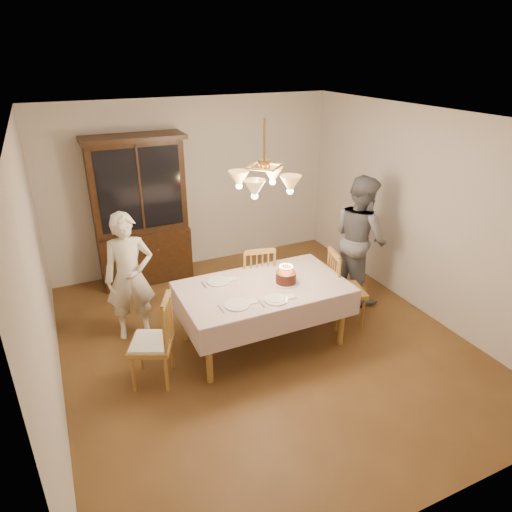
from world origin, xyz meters
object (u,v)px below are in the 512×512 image
dining_table (263,292)px  birthday_cake (286,278)px  chair_far_side (256,283)px  elderly_woman (130,277)px  china_hutch (141,214)px

dining_table → birthday_cake: bearing=-10.0°
chair_far_side → elderly_woman: 1.60m
dining_table → chair_far_side: 0.71m
dining_table → chair_far_side: (0.20, 0.63, -0.24)m
dining_table → birthday_cake: 0.30m
dining_table → elderly_woman: size_ratio=1.21×
china_hutch → birthday_cake: 2.58m
china_hutch → elderly_woman: size_ratio=1.38×
china_hutch → chair_far_side: china_hutch is taller
chair_far_side → china_hutch: bearing=123.9°
dining_table → chair_far_side: chair_far_side is taller
birthday_cake → elderly_woman: bearing=152.1°
dining_table → birthday_cake: (0.26, -0.05, 0.14)m
chair_far_side → birthday_cake: 0.78m
chair_far_side → dining_table: bearing=-107.8°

